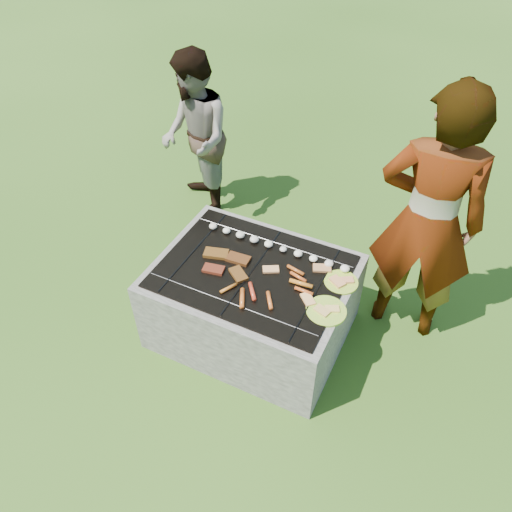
{
  "coord_description": "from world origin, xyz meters",
  "views": [
    {
      "loc": [
        1.06,
        -2.11,
        2.92
      ],
      "look_at": [
        0.0,
        0.05,
        0.7
      ],
      "focal_mm": 35.0,
      "sensor_mm": 36.0,
      "label": 1
    }
  ],
  "objects": [
    {
      "name": "plate_far",
      "position": [
        0.56,
        0.16,
        0.61
      ],
      "size": [
        0.23,
        0.23,
        0.03
      ],
      "color": "#FBEE3C",
      "rests_on": "fire_pit"
    },
    {
      "name": "pork_slabs",
      "position": [
        -0.19,
        -0.02,
        0.62
      ],
      "size": [
        0.4,
        0.26,
        0.02
      ],
      "color": "#995C1B",
      "rests_on": "fire_pit"
    },
    {
      "name": "bystander",
      "position": [
        -1.12,
        1.12,
        0.75
      ],
      "size": [
        0.91,
        0.92,
        1.49
      ],
      "primitive_type": "imported",
      "rotation": [
        0.0,
        0.0,
        -0.84
      ],
      "color": "#A7948B",
      "rests_on": "ground"
    },
    {
      "name": "sausages",
      "position": [
        0.19,
        -0.1,
        0.63
      ],
      "size": [
        0.54,
        0.48,
        0.03
      ],
      "color": "#C57B20",
      "rests_on": "fire_pit"
    },
    {
      "name": "bread_on_grate",
      "position": [
        0.33,
        0.08,
        0.62
      ],
      "size": [
        0.44,
        0.42,
        0.02
      ],
      "color": "#F8D87E",
      "rests_on": "fire_pit"
    },
    {
      "name": "mushrooms",
      "position": [
        0.05,
        0.26,
        0.63
      ],
      "size": [
        1.06,
        0.06,
        0.04
      ],
      "color": "beige",
      "rests_on": "fire_pit"
    },
    {
      "name": "plate_near",
      "position": [
        0.56,
        -0.12,
        0.61
      ],
      "size": [
        0.32,
        0.32,
        0.03
      ],
      "color": "yellow",
      "rests_on": "fire_pit"
    },
    {
      "name": "lawn",
      "position": [
        0.0,
        0.0,
        0.0
      ],
      "size": [
        60.0,
        60.0,
        0.0
      ],
      "primitive_type": "plane",
      "color": "#254812",
      "rests_on": "ground"
    },
    {
      "name": "cook",
      "position": [
        0.95,
        0.58,
        0.94
      ],
      "size": [
        0.72,
        0.5,
        1.88
      ],
      "primitive_type": "imported",
      "rotation": [
        0.0,
        0.0,
        3.22
      ],
      "color": "gray",
      "rests_on": "ground"
    },
    {
      "name": "fire_pit",
      "position": [
        0.0,
        0.0,
        0.28
      ],
      "size": [
        1.3,
        1.0,
        0.62
      ],
      "color": "gray",
      "rests_on": "ground"
    }
  ]
}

